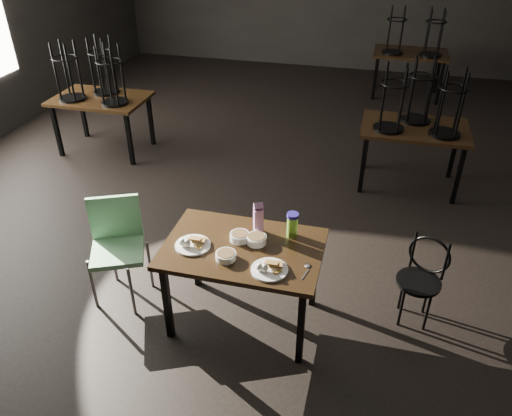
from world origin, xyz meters
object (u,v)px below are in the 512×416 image
(water_bottle, at_px, (292,225))
(juice_carton, at_px, (258,219))
(school_chair, at_px, (117,241))
(main_table, at_px, (243,255))
(bentwood_chair, at_px, (422,274))

(water_bottle, bearing_deg, juice_carton, -174.71)
(water_bottle, height_order, school_chair, water_bottle)
(juice_carton, bearing_deg, school_chair, -173.80)
(school_chair, bearing_deg, juice_carton, -18.22)
(main_table, xyz_separation_m, school_chair, (-1.12, 0.08, -0.12))
(water_bottle, distance_m, school_chair, 1.49)
(bentwood_chair, bearing_deg, water_bottle, -148.39)
(water_bottle, relative_size, bentwood_chair, 0.28)
(bentwood_chair, xyz_separation_m, school_chair, (-2.48, -0.33, 0.11))
(juice_carton, bearing_deg, main_table, -108.46)
(juice_carton, bearing_deg, bentwood_chair, 8.72)
(juice_carton, distance_m, bentwood_chair, 1.38)
(bentwood_chair, height_order, school_chair, school_chair)
(main_table, relative_size, bentwood_chair, 1.61)
(main_table, height_order, water_bottle, water_bottle)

